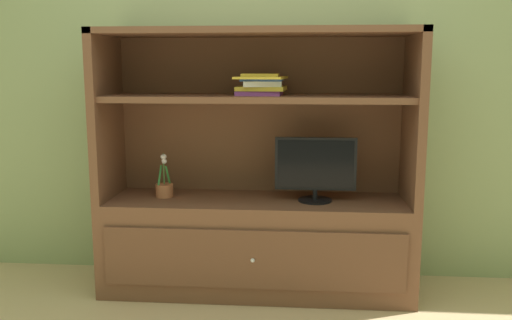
# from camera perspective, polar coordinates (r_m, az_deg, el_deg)

# --- Properties ---
(ground_plane) EXTENTS (8.00, 8.00, 0.00)m
(ground_plane) POSITION_cam_1_polar(r_m,az_deg,el_deg) (3.12, -0.55, -16.16)
(ground_plane) COLOR tan
(painted_rear_wall) EXTENTS (6.00, 0.10, 2.80)m
(painted_rear_wall) POSITION_cam_1_polar(r_m,az_deg,el_deg) (3.56, 0.54, 10.32)
(painted_rear_wall) COLOR #8C9E6B
(painted_rear_wall) RESTS_ON ground_plane
(media_console) EXTENTS (1.87, 0.55, 1.58)m
(media_console) POSITION_cam_1_polar(r_m,az_deg,el_deg) (3.34, 0.08, -5.57)
(media_console) COLOR brown
(media_console) RESTS_ON ground_plane
(tv_monitor) EXTENTS (0.48, 0.20, 0.38)m
(tv_monitor) POSITION_cam_1_polar(r_m,az_deg,el_deg) (3.23, 6.26, -0.84)
(tv_monitor) COLOR black
(tv_monitor) RESTS_ON media_console
(potted_plant) EXTENTS (0.11, 0.11, 0.27)m
(potted_plant) POSITION_cam_1_polar(r_m,az_deg,el_deg) (3.40, -9.59, -2.82)
(potted_plant) COLOR #B26642
(potted_plant) RESTS_ON media_console
(magazine_stack) EXTENTS (0.31, 0.34, 0.13)m
(magazine_stack) POSITION_cam_1_polar(r_m,az_deg,el_deg) (3.21, 0.54, 7.92)
(magazine_stack) COLOR purple
(magazine_stack) RESTS_ON media_console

